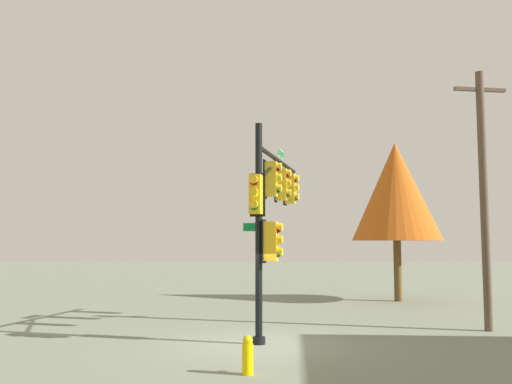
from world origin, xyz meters
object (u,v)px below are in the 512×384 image
utility_pole (484,194)px  fire_hydrant (248,355)px  tree_mid (396,191)px  signal_pole_assembly (273,200)px

utility_pole → fire_hydrant: utility_pole is taller
tree_mid → signal_pole_assembly: bearing=150.1°
signal_pole_assembly → fire_hydrant: 6.26m
signal_pole_assembly → fire_hydrant: size_ratio=7.67×
tree_mid → fire_hydrant: bearing=157.9°
utility_pole → signal_pole_assembly: bearing=99.6°
signal_pole_assembly → tree_mid: 11.37m
fire_hydrant → signal_pole_assembly: bearing=-4.3°
signal_pole_assembly → tree_mid: tree_mid is taller
signal_pole_assembly → fire_hydrant: signal_pole_assembly is taller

